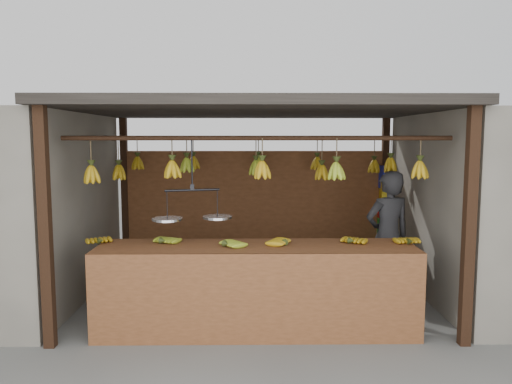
{
  "coord_description": "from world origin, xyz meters",
  "views": [
    {
      "loc": [
        -0.08,
        -6.13,
        2.01
      ],
      "look_at": [
        0.0,
        0.3,
        1.3
      ],
      "focal_mm": 35.0,
      "sensor_mm": 36.0,
      "label": 1
    }
  ],
  "objects": [
    {
      "name": "balance_scale",
      "position": [
        -0.67,
        -1.0,
        1.21
      ],
      "size": [
        0.81,
        0.43,
        0.85
      ],
      "color": "black",
      "rests_on": "ground"
    },
    {
      "name": "ground",
      "position": [
        0.0,
        0.0,
        0.0
      ],
      "size": [
        80.0,
        80.0,
        0.0
      ],
      "primitive_type": "plane",
      "color": "#5B5B57"
    },
    {
      "name": "vendor",
      "position": [
        1.6,
        -0.18,
        0.8
      ],
      "size": [
        0.67,
        0.53,
        1.61
      ],
      "primitive_type": "imported",
      "rotation": [
        0.0,
        0.0,
        3.42
      ],
      "color": "#262628",
      "rests_on": "ground"
    },
    {
      "name": "bag_bundles",
      "position": [
        1.94,
        1.35,
        1.01
      ],
      "size": [
        0.08,
        0.26,
        1.14
      ],
      "color": "#1426BF",
      "rests_on": "ground"
    },
    {
      "name": "counter",
      "position": [
        -0.01,
        -1.23,
        0.7
      ],
      "size": [
        3.45,
        0.74,
        0.96
      ],
      "color": "brown",
      "rests_on": "ground"
    },
    {
      "name": "stall",
      "position": [
        0.0,
        0.33,
        1.97
      ],
      "size": [
        4.3,
        3.3,
        2.4
      ],
      "color": "black",
      "rests_on": "ground"
    },
    {
      "name": "hanging_bananas",
      "position": [
        -0.0,
        -0.0,
        1.64
      ],
      "size": [
        3.58,
        2.2,
        0.38
      ],
      "color": "#B38813",
      "rests_on": "ground"
    }
  ]
}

